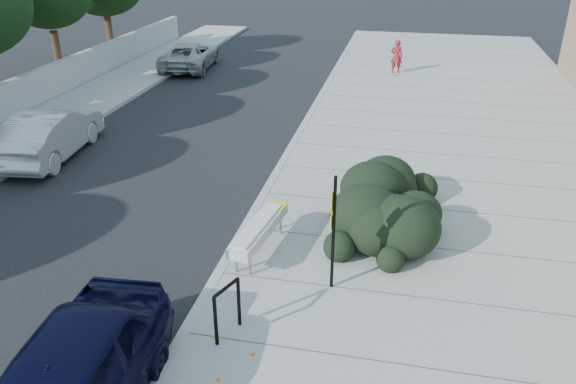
% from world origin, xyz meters
% --- Properties ---
extents(ground, '(120.00, 120.00, 0.00)m').
position_xyz_m(ground, '(0.00, 0.00, 0.00)').
color(ground, black).
rests_on(ground, ground).
extents(sidewalk_near, '(11.20, 50.00, 0.15)m').
position_xyz_m(sidewalk_near, '(5.60, 5.00, 0.07)').
color(sidewalk_near, gray).
rests_on(sidewalk_near, ground).
extents(curb_near, '(0.22, 50.00, 0.17)m').
position_xyz_m(curb_near, '(0.00, 5.00, 0.08)').
color(curb_near, '#9E9E99').
rests_on(curb_near, ground).
extents(curb_far, '(0.22, 50.00, 0.17)m').
position_xyz_m(curb_far, '(-8.00, 5.00, 0.08)').
color(curb_far, '#9E9E99').
rests_on(curb_far, ground).
extents(bench, '(0.83, 2.45, 0.73)m').
position_xyz_m(bench, '(0.66, 1.00, 0.73)').
color(bench, gray).
rests_on(bench, sidewalk_near).
extents(bike_rack, '(0.31, 0.68, 1.05)m').
position_xyz_m(bike_rack, '(0.82, -1.86, 0.78)').
color(bike_rack, black).
rests_on(bike_rack, sidewalk_near).
extents(sign_post, '(0.09, 0.29, 2.51)m').
position_xyz_m(sign_post, '(2.44, 0.00, 1.58)').
color(sign_post, black).
rests_on(sign_post, sidewalk_near).
extents(hedge, '(2.24, 4.21, 1.55)m').
position_xyz_m(hedge, '(3.39, 2.88, 0.92)').
color(hedge, black).
rests_on(hedge, sidewalk_near).
extents(wagon_silver, '(2.14, 4.84, 1.54)m').
position_xyz_m(wagon_silver, '(-7.50, 5.51, 0.77)').
color(wagon_silver, '#B5B5BA').
rests_on(wagon_silver, ground).
extents(suv_silver, '(2.77, 5.12, 1.36)m').
position_xyz_m(suv_silver, '(-7.50, 17.90, 0.68)').
color(suv_silver, '#9DA1A3').
rests_on(suv_silver, ground).
extents(pedestrian, '(0.60, 0.40, 1.61)m').
position_xyz_m(pedestrian, '(3.00, 18.64, 0.95)').
color(pedestrian, maroon).
rests_on(pedestrian, sidewalk_near).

